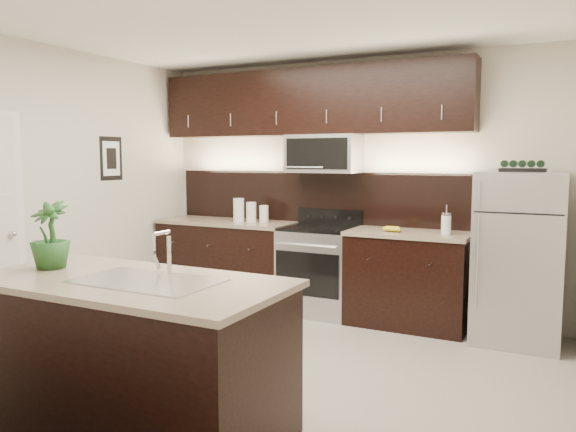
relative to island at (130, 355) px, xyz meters
The scene contains 12 objects.
ground 1.31m from the island, 79.01° to the left, with size 4.50×4.50×0.00m, color gray.
room_walls 1.69m from the island, 84.00° to the left, with size 4.52×4.02×2.71m.
counter_run 2.90m from the island, 94.40° to the left, with size 3.51×0.65×0.94m.
upper_fixtures 3.47m from the island, 93.69° to the left, with size 3.49×0.40×1.66m.
island is the anchor object (origin of this frame).
sink_faucet 0.51m from the island, ahead, with size 0.84×0.50×0.28m.
refrigerator 3.45m from the island, 55.37° to the left, with size 0.74×0.67×1.54m, color #B2B2B7.
wine_rack 3.61m from the island, 55.37° to the left, with size 0.38×0.24×0.09m.
plant 0.96m from the island, behind, with size 0.25×0.25×0.44m, color #214C1E.
canisters 3.06m from the island, 107.07° to the left, with size 0.39×0.20×0.27m.
french_press 3.18m from the island, 65.32° to the left, with size 0.09×0.09×0.27m.
bananas 2.95m from the island, 75.04° to the left, with size 0.19×0.15×0.06m, color gold.
Camera 1 is at (2.12, -3.70, 1.66)m, focal length 35.00 mm.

